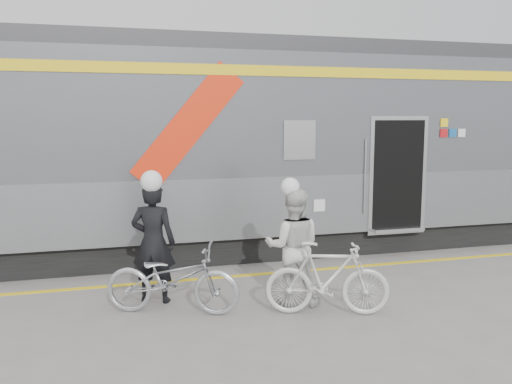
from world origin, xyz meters
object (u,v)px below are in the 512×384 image
object	(u,v)px
man	(153,242)
woman	(293,247)
bicycle_left	(172,279)
bicycle_right	(327,278)

from	to	relation	value
man	woman	xyz separation A→B (m)	(1.91, -0.61, -0.04)
bicycle_left	man	bearing A→B (deg)	41.21
bicycle_left	bicycle_right	size ratio (longest dim) A/B	1.09
bicycle_right	bicycle_left	bearing A→B (deg)	91.64
man	bicycle_right	bearing A→B (deg)	173.42
man	woman	world-z (taller)	man
man	woman	bearing A→B (deg)	-176.61
bicycle_left	woman	world-z (taller)	woman
bicycle_left	bicycle_right	bearing A→B (deg)	-85.78
man	bicycle_right	size ratio (longest dim) A/B	1.04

